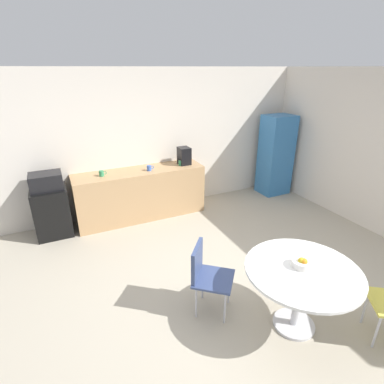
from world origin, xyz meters
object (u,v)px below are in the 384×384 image
mini_fridge (52,212)px  mug_green (181,163)px  round_table (301,280)px  mug_red (149,168)px  coffee_maker (184,156)px  microwave (46,181)px  chair_navy (205,271)px  locker_cabinet (276,155)px  fruit_bowl (302,263)px  mug_white (102,173)px

mini_fridge → mug_green: size_ratio=6.25×
round_table → mug_red: mug_red is taller
coffee_maker → mini_fridge: bearing=180.0°
microwave → chair_navy: (1.47, -2.57, -0.41)m
mug_green → mug_red: (-0.63, -0.05, 0.00)m
locker_cabinet → fruit_bowl: 3.79m
microwave → mug_white: microwave is taller
chair_navy → coffee_maker: (0.90, 2.57, 0.54)m
mug_red → fruit_bowl: bearing=-79.2°
locker_cabinet → fruit_bowl: bearing=-126.0°
chair_navy → mug_green: mug_green is taller
mini_fridge → microwave: microwave is taller
mug_red → coffee_maker: 0.72m
microwave → locker_cabinet: locker_cabinet is taller
locker_cabinet → mug_red: (-2.81, 0.02, 0.10)m
mini_fridge → coffee_maker: (2.37, 0.00, 0.66)m
microwave → coffee_maker: bearing=0.0°
microwave → mug_green: bearing=-1.0°
round_table → mug_green: (0.05, 3.17, 0.34)m
mini_fridge → chair_navy: bearing=-60.2°
microwave → mug_red: 1.66m
fruit_bowl → mug_red: mug_red is taller
locker_cabinet → coffee_maker: size_ratio=5.27×
mini_fridge → microwave: bearing=0.0°
round_table → mug_green: bearing=89.1°
round_table → mini_fridge: bearing=124.9°
locker_cabinet → mug_green: 2.19m
chair_navy → coffee_maker: size_ratio=2.59×
microwave → mug_green: size_ratio=3.72×
microwave → mug_white: size_ratio=3.72×
fruit_bowl → mug_red: 3.14m
microwave → mug_red: (1.66, -0.08, 0.01)m
fruit_bowl → locker_cabinet: bearing=54.0°
microwave → round_table: bearing=-55.1°
mini_fridge → round_table: 3.91m
mug_white → coffee_maker: (1.52, 0.02, 0.11)m
mug_green → round_table: bearing=-90.9°
round_table → mug_red: 3.19m
round_table → mug_white: mug_white is taller
locker_cabinet → mug_red: bearing=179.7°
mug_green → mug_red: bearing=-175.8°
fruit_bowl → coffee_maker: size_ratio=0.64×
mug_white → mug_green: same height
microwave → locker_cabinet: bearing=-1.3°
chair_navy → mug_red: size_ratio=6.43×
microwave → mug_green: microwave is taller
mini_fridge → chair_navy: (1.47, -2.57, 0.12)m
round_table → mug_green: size_ratio=8.88×
microwave → mug_green: (2.28, -0.04, 0.01)m
locker_cabinet → mug_white: bearing=178.8°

